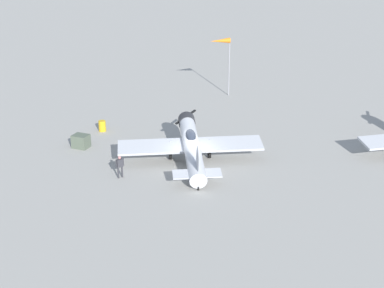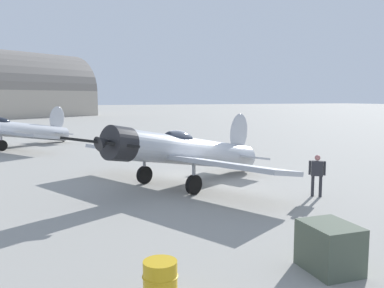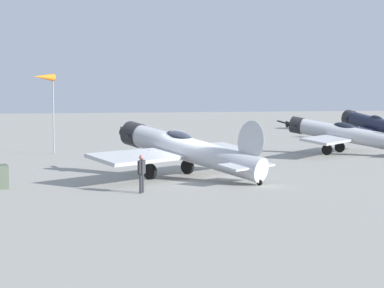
{
  "view_description": "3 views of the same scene",
  "coord_description": "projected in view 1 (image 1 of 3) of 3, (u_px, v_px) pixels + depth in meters",
  "views": [
    {
      "loc": [
        -37.04,
        -12.46,
        17.12
      ],
      "look_at": [
        0.0,
        0.0,
        1.8
      ],
      "focal_mm": 53.11,
      "sensor_mm": 36.0,
      "label": 1
    },
    {
      "loc": [
        6.97,
        16.52,
        3.89
      ],
      "look_at": [
        0.0,
        0.0,
        1.8
      ],
      "focal_mm": 37.29,
      "sensor_mm": 36.0,
      "label": 2
    },
    {
      "loc": [
        -28.78,
        14.47,
        3.93
      ],
      "look_at": [
        0.0,
        0.0,
        1.8
      ],
      "focal_mm": 58.88,
      "sensor_mm": 36.0,
      "label": 3
    }
  ],
  "objects": [
    {
      "name": "fuel_drum",
      "position": [
        102.0,
        126.0,
        49.65
      ],
      "size": [
        0.66,
        0.66,
        0.95
      ],
      "color": "gold",
      "rests_on": "ground_plane"
    },
    {
      "name": "ground_crew_mechanic",
      "position": [
        120.0,
        165.0,
        40.38
      ],
      "size": [
        0.52,
        0.46,
        1.66
      ],
      "rotation": [
        0.0,
        0.0,
        0.88
      ],
      "color": "#2D2D33",
      "rests_on": "ground_plane"
    },
    {
      "name": "equipment_crate",
      "position": [
        81.0,
        141.0,
        46.0
      ],
      "size": [
        1.11,
        1.33,
        1.08
      ],
      "rotation": [
        0.0,
        0.0,
        1.5
      ],
      "color": "#4C5647",
      "rests_on": "ground_plane"
    },
    {
      "name": "ground_plane",
      "position": [
        192.0,
        166.0,
        42.63
      ],
      "size": [
        400.0,
        400.0,
        0.0
      ],
      "primitive_type": "plane",
      "color": "gray"
    },
    {
      "name": "airplane_foreground",
      "position": [
        191.0,
        145.0,
        42.54
      ],
      "size": [
        10.12,
        10.86,
        3.19
      ],
      "rotation": [
        0.0,
        0.0,
        6.71
      ],
      "color": "#B7BABF",
      "rests_on": "ground_plane"
    },
    {
      "name": "windsock_mast",
      "position": [
        221.0,
        43.0,
        57.83
      ],
      "size": [
        1.62,
        2.02,
        6.12
      ],
      "color": "gray",
      "rests_on": "ground_plane"
    }
  ]
}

